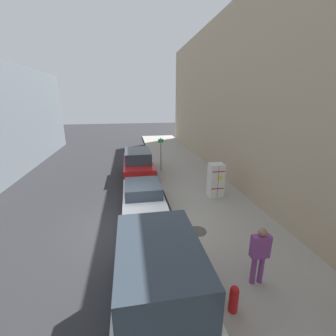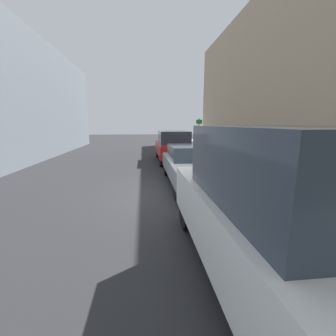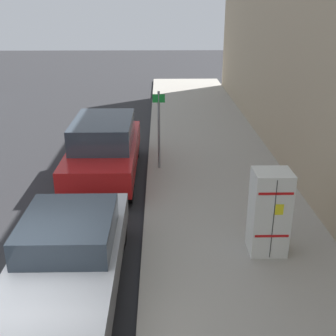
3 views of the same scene
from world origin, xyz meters
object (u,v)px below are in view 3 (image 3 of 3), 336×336
discarded_refrigerator (269,212)px  parked_suv_red (104,148)px  parked_sedan_silver (69,255)px  street_sign_post (159,126)px

discarded_refrigerator → parked_suv_red: (3.78, -4.30, -0.11)m
discarded_refrigerator → parked_sedan_silver: discarded_refrigerator is taller
discarded_refrigerator → street_sign_post: size_ratio=0.74×
discarded_refrigerator → street_sign_post: street_sign_post is taller
discarded_refrigerator → parked_suv_red: discarded_refrigerator is taller
parked_sedan_silver → parked_suv_red: bearing=-90.0°
street_sign_post → parked_suv_red: bearing=11.2°
discarded_refrigerator → street_sign_post: bearing=-64.8°
discarded_refrigerator → street_sign_post: 5.13m
discarded_refrigerator → parked_suv_red: bearing=-48.7°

